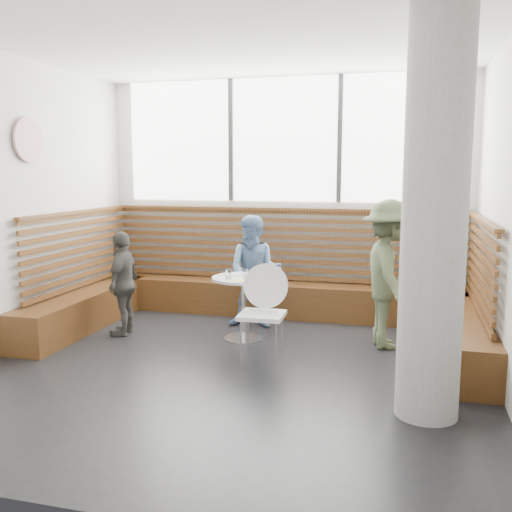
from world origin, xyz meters
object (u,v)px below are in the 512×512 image
(cafe_chair, at_px, (264,304))
(adult_man, at_px, (389,274))
(child_back, at_px, (255,272))
(concrete_column, at_px, (435,217))
(child_left, at_px, (123,283))
(cafe_table, at_px, (243,295))

(cafe_chair, relative_size, adult_man, 0.60)
(adult_man, relative_size, child_back, 1.17)
(cafe_chair, xyz_separation_m, adult_man, (1.24, 0.76, 0.24))
(concrete_column, relative_size, child_back, 2.26)
(child_left, bearing_deg, adult_man, 89.38)
(concrete_column, xyz_separation_m, adult_man, (-0.38, 1.78, -0.77))
(cafe_table, xyz_separation_m, cafe_chair, (0.40, -0.60, 0.05))
(cafe_table, relative_size, child_left, 0.60)
(child_left, bearing_deg, cafe_table, 89.24)
(cafe_chair, bearing_deg, child_left, 163.73)
(child_back, bearing_deg, concrete_column, -50.44)
(concrete_column, xyz_separation_m, child_left, (-3.47, 1.48, -0.97))
(concrete_column, distance_m, cafe_chair, 2.16)
(child_back, distance_m, child_left, 1.61)
(adult_man, distance_m, child_left, 3.11)
(cafe_table, relative_size, adult_man, 0.45)
(cafe_chair, xyz_separation_m, child_left, (-1.85, 0.46, 0.04))
(cafe_table, height_order, cafe_chair, cafe_chair)
(cafe_table, distance_m, adult_man, 1.67)
(adult_man, bearing_deg, concrete_column, 176.47)
(concrete_column, relative_size, adult_man, 1.94)
(child_back, relative_size, child_left, 1.13)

